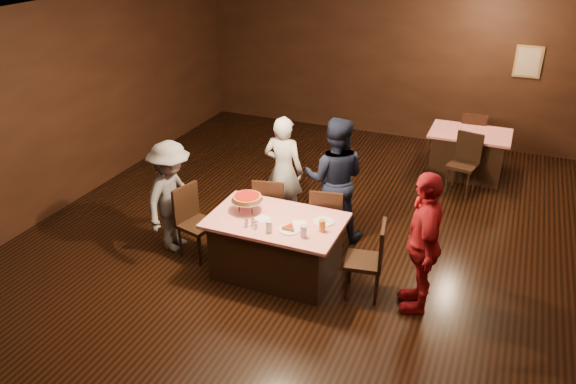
# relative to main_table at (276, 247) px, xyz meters

# --- Properties ---
(room) EXTENTS (10.00, 10.04, 3.02)m
(room) POSITION_rel_main_table_xyz_m (0.30, 0.39, 1.75)
(room) COLOR black
(room) RESTS_ON ground
(main_table) EXTENTS (1.60, 1.00, 0.77)m
(main_table) POSITION_rel_main_table_xyz_m (0.00, 0.00, 0.00)
(main_table) COLOR red
(main_table) RESTS_ON ground
(back_table) EXTENTS (1.30, 0.90, 0.77)m
(back_table) POSITION_rel_main_table_xyz_m (1.81, 3.95, 0.00)
(back_table) COLOR red
(back_table) RESTS_ON ground
(chair_far_left) EXTENTS (0.50, 0.50, 0.95)m
(chair_far_left) POSITION_rel_main_table_xyz_m (-0.40, 0.75, 0.09)
(chair_far_left) COLOR black
(chair_far_left) RESTS_ON ground
(chair_far_right) EXTENTS (0.49, 0.49, 0.95)m
(chair_far_right) POSITION_rel_main_table_xyz_m (0.40, 0.75, 0.09)
(chair_far_right) COLOR black
(chair_far_right) RESTS_ON ground
(chair_end_left) EXTENTS (0.51, 0.51, 0.95)m
(chair_end_left) POSITION_rel_main_table_xyz_m (-1.10, 0.00, 0.09)
(chair_end_left) COLOR black
(chair_end_left) RESTS_ON ground
(chair_end_right) EXTENTS (0.48, 0.48, 0.95)m
(chair_end_right) POSITION_rel_main_table_xyz_m (1.10, 0.00, 0.09)
(chair_end_right) COLOR black
(chair_end_right) RESTS_ON ground
(chair_back_near) EXTENTS (0.50, 0.50, 0.95)m
(chair_back_near) POSITION_rel_main_table_xyz_m (1.81, 3.25, 0.09)
(chair_back_near) COLOR black
(chair_back_near) RESTS_ON ground
(chair_back_far) EXTENTS (0.43, 0.43, 0.95)m
(chair_back_far) POSITION_rel_main_table_xyz_m (1.81, 4.55, 0.09)
(chair_back_far) COLOR black
(chair_back_far) RESTS_ON ground
(diner_white_jacket) EXTENTS (0.58, 0.38, 1.59)m
(diner_white_jacket) POSITION_rel_main_table_xyz_m (-0.44, 1.28, 0.41)
(diner_white_jacket) COLOR silver
(diner_white_jacket) RESTS_ON ground
(diner_navy_hoodie) EXTENTS (0.94, 0.80, 1.72)m
(diner_navy_hoodie) POSITION_rel_main_table_xyz_m (0.35, 1.15, 0.48)
(diner_navy_hoodie) COLOR black
(diner_navy_hoodie) RESTS_ON ground
(diner_grey_knit) EXTENTS (0.57, 0.98, 1.51)m
(diner_grey_knit) POSITION_rel_main_table_xyz_m (-1.49, 0.05, 0.37)
(diner_grey_knit) COLOR slate
(diner_grey_knit) RESTS_ON ground
(diner_red_shirt) EXTENTS (0.65, 1.05, 1.67)m
(diner_red_shirt) POSITION_rel_main_table_xyz_m (1.73, 0.03, 0.45)
(diner_red_shirt) COLOR #A81720
(diner_red_shirt) RESTS_ON ground
(pizza_stand) EXTENTS (0.38, 0.38, 0.22)m
(pizza_stand) POSITION_rel_main_table_xyz_m (-0.40, 0.05, 0.57)
(pizza_stand) COLOR black
(pizza_stand) RESTS_ON main_table
(plate_with_slice) EXTENTS (0.25, 0.25, 0.06)m
(plate_with_slice) POSITION_rel_main_table_xyz_m (0.25, -0.18, 0.41)
(plate_with_slice) COLOR white
(plate_with_slice) RESTS_ON main_table
(plate_empty) EXTENTS (0.25, 0.25, 0.01)m
(plate_empty) POSITION_rel_main_table_xyz_m (0.55, 0.15, 0.39)
(plate_empty) COLOR white
(plate_empty) RESTS_ON main_table
(glass_front_left) EXTENTS (0.08, 0.08, 0.14)m
(glass_front_left) POSITION_rel_main_table_xyz_m (0.05, -0.30, 0.46)
(glass_front_left) COLOR silver
(glass_front_left) RESTS_ON main_table
(glass_front_right) EXTENTS (0.08, 0.08, 0.14)m
(glass_front_right) POSITION_rel_main_table_xyz_m (0.45, -0.25, 0.46)
(glass_front_right) COLOR silver
(glass_front_right) RESTS_ON main_table
(glass_amber) EXTENTS (0.08, 0.08, 0.14)m
(glass_amber) POSITION_rel_main_table_xyz_m (0.60, -0.05, 0.46)
(glass_amber) COLOR #BF7F26
(glass_amber) RESTS_ON main_table
(condiments) EXTENTS (0.17, 0.10, 0.09)m
(condiments) POSITION_rel_main_table_xyz_m (-0.18, -0.28, 0.43)
(condiments) COLOR silver
(condiments) RESTS_ON main_table
(napkin_center) EXTENTS (0.19, 0.19, 0.01)m
(napkin_center) POSITION_rel_main_table_xyz_m (0.30, 0.00, 0.39)
(napkin_center) COLOR white
(napkin_center) RESTS_ON main_table
(napkin_left) EXTENTS (0.21, 0.21, 0.01)m
(napkin_left) POSITION_rel_main_table_xyz_m (-0.15, -0.05, 0.39)
(napkin_left) COLOR white
(napkin_left) RESTS_ON main_table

